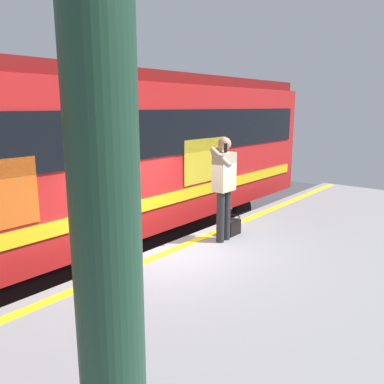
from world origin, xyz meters
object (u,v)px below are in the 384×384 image
Objects in this scene: train_carriage at (75,154)px; handbag at (232,226)px; station_column at (105,206)px; passenger at (224,181)px.

handbag is at bearing 114.23° from train_carriage.
station_column is (4.53, 2.14, 1.63)m from handbag.
train_carriage is at bearing -65.77° from handbag.
station_column reaches higher than handbag.
train_carriage is 3.12m from passenger.
passenger is (-0.93, 2.96, -0.32)m from train_carriage.
train_carriage is 7.52× the size of passenger.
passenger reaches higher than handbag.
train_carriage is 6.00m from station_column.
passenger is 5.30× the size of handbag.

